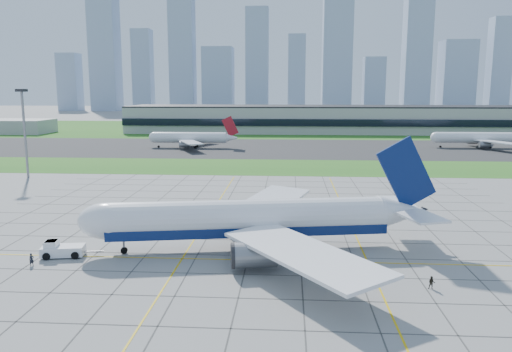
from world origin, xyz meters
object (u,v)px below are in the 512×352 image
Objects in this scene: crew_near at (32,260)px; distant_jet_2 at (482,138)px; crew_far at (432,283)px; light_mast at (24,122)px; pushback_tug at (61,249)px; distant_jet_1 at (191,138)px; airliner at (251,220)px.

crew_near is 199.75m from distant_jet_2.
light_mast is at bearing 155.44° from crew_far.
distant_jet_2 reaches higher than pushback_tug.
light_mast is at bearing -151.82° from distant_jet_2.
crew_near is 0.04× the size of distant_jet_2.
distant_jet_2 reaches higher than crew_far.
light_mast is 2.74× the size of pushback_tug.
distant_jet_1 is at bearing 126.12° from crew_far.
distant_jet_2 is (128.01, 8.20, 0.00)m from distant_jet_1.
pushback_tug is 0.21× the size of distant_jet_2.
distant_jet_1 is (-8.09, 145.41, 3.34)m from pushback_tug.
light_mast reaches higher than crew_near.
airliner is 1.35× the size of distant_jet_1.
distant_jet_1 is 128.27m from distant_jet_2.
distant_jet_2 is at bearing 48.70° from airliner.
light_mast is 94.21m from airliner.
crew_near is at bearing -61.59° from light_mast.
distant_jet_2 is at bearing 3.67° from distant_jet_1.
airliner is at bearing 0.75° from pushback_tug.
distant_jet_1 is at bearing -176.33° from distant_jet_2.
light_mast is 183.11m from distant_jet_2.
distant_jet_1 is at bearing 67.06° from light_mast.
pushback_tug is 5.38× the size of crew_far.
airliner reaches higher than crew_near.
distant_jet_1 is 0.95× the size of distant_jet_2.
light_mast reaches higher than pushback_tug.
crew_far is at bearing -112.19° from distant_jet_2.
crew_far is at bearing -38.97° from light_mast.
light_mast is at bearing 72.53° from crew_near.
crew_far is (53.49, -9.25, -0.27)m from pushback_tug.
distant_jet_1 reaches higher than crew_far.
pushback_tug is at bearing -127.98° from distant_jet_2.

